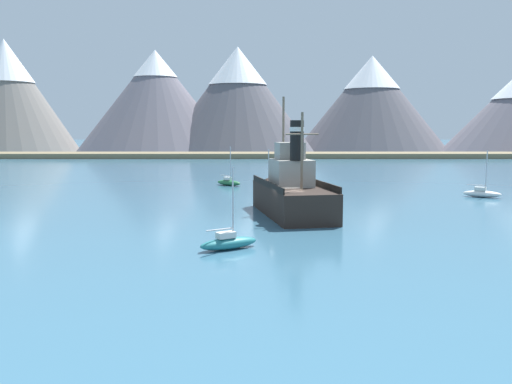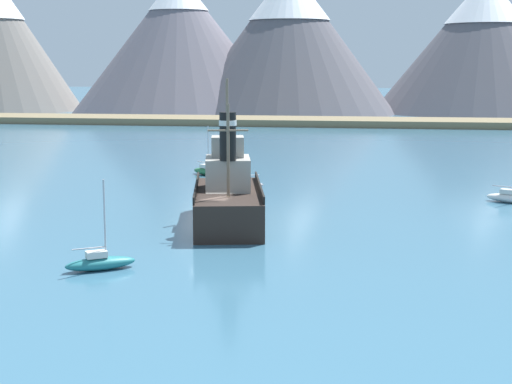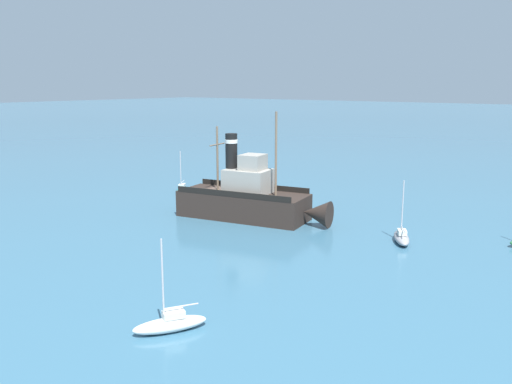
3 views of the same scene
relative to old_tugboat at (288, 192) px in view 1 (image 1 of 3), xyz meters
The scene contains 8 objects.
ground_plane 3.86m from the old_tugboat, 99.15° to the right, with size 600.00×600.00×0.00m, color #38667F.
mountain_ridge 121.94m from the old_tugboat, 88.78° to the left, with size 202.71×68.06×33.66m.
shoreline_strip 87.52m from the old_tugboat, 90.35° to the left, with size 240.00×12.00×1.20m, color #7A6B4C.
old_tugboat is the anchor object (origin of this frame).
sailboat_teal 14.10m from the old_tugboat, 108.91° to the right, with size 3.79×2.98×4.90m.
sailboat_green 23.60m from the old_tugboat, 105.60° to the left, with size 3.60×3.31×4.90m.
sailboat_white 23.55m from the old_tugboat, 28.22° to the left, with size 3.84×2.85×4.90m.
sailboat_grey 14.40m from the old_tugboat, 95.03° to the left, with size 3.84×2.86×4.90m.
Camera 1 is at (-2.37, -41.61, 7.19)m, focal length 38.00 mm.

